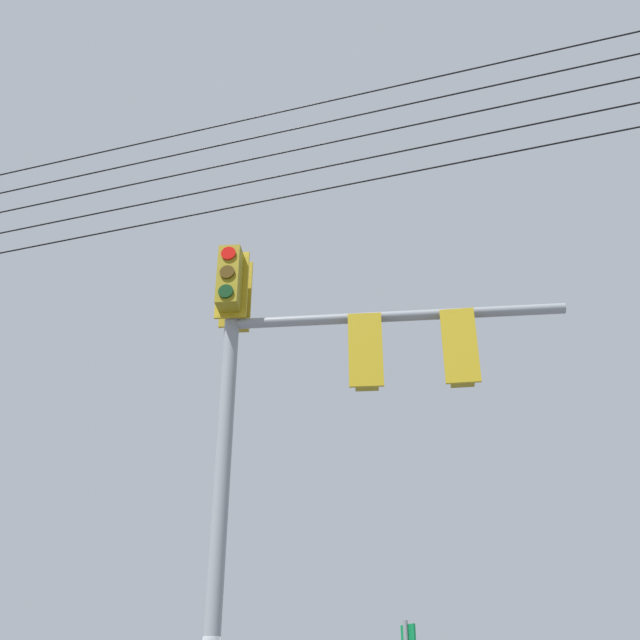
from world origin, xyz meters
The scene contains 2 objects.
signal_mast_assembly centered at (0.59, -0.99, 5.37)m, with size 4.67×0.97×7.50m.
overhead_wire_span centered at (0.88, -1.20, 9.32)m, with size 26.05×5.78×2.52m.
Camera 1 is at (1.35, -9.68, 1.79)m, focal length 41.03 mm.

